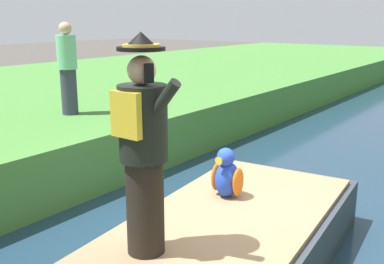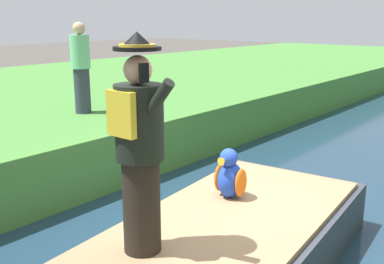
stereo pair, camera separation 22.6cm
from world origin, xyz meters
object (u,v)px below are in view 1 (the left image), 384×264
object	(u,v)px
person_pirate	(144,148)
boat	(218,253)
parrot_plush	(227,176)
person_bystander	(68,68)

from	to	relation	value
person_pirate	boat	bearing A→B (deg)	67.57
boat	person_pirate	world-z (taller)	person_pirate
parrot_plush	person_bystander	size ratio (longest dim) A/B	0.36
parrot_plush	person_bystander	world-z (taller)	person_bystander
person_pirate	person_bystander	bearing A→B (deg)	140.49
person_pirate	person_bystander	xyz separation A→B (m)	(-4.07, 2.51, 0.16)
boat	parrot_plush	size ratio (longest dim) A/B	7.67
person_pirate	parrot_plush	bearing A→B (deg)	86.67
person_pirate	person_bystander	size ratio (longest dim) A/B	1.16
person_pirate	person_bystander	distance (m)	4.79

